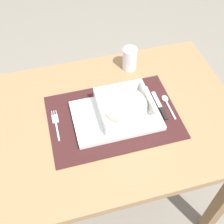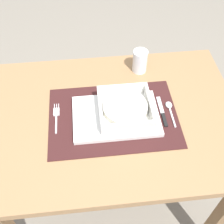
{
  "view_description": "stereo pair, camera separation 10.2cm",
  "coord_description": "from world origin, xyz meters",
  "views": [
    {
      "loc": [
        -0.17,
        -0.63,
        1.53
      ],
      "look_at": [
        -0.0,
        -0.01,
        0.74
      ],
      "focal_mm": 46.47,
      "sensor_mm": 36.0,
      "label": 1
    },
    {
      "loc": [
        -0.07,
        -0.65,
        1.53
      ],
      "look_at": [
        -0.0,
        -0.01,
        0.74
      ],
      "focal_mm": 46.47,
      "sensor_mm": 36.0,
      "label": 2
    }
  ],
  "objects": [
    {
      "name": "ground_plane",
      "position": [
        0.0,
        0.0,
        0.0
      ],
      "size": [
        6.0,
        6.0,
        0.0
      ],
      "primitive_type": "plane",
      "color": "gray"
    },
    {
      "name": "dining_table",
      "position": [
        0.0,
        0.0,
        0.6
      ],
      "size": [
        0.93,
        0.66,
        0.71
      ],
      "color": "#936D47",
      "rests_on": "ground"
    },
    {
      "name": "placemat",
      "position": [
        -0.0,
        -0.01,
        0.71
      ],
      "size": [
        0.46,
        0.32,
        0.0
      ],
      "primitive_type": "cube",
      "color": "#381919",
      "rests_on": "dining_table"
    },
    {
      "name": "serving_plate",
      "position": [
        0.01,
        -0.01,
        0.72
      ],
      "size": [
        0.3,
        0.2,
        0.02
      ],
      "primitive_type": "cube",
      "color": "white",
      "rests_on": "placemat"
    },
    {
      "name": "porridge_bowl",
      "position": [
        0.04,
        -0.01,
        0.75
      ],
      "size": [
        0.18,
        0.18,
        0.05
      ],
      "color": "white",
      "rests_on": "serving_plate"
    },
    {
      "name": "fork",
      "position": [
        -0.2,
        0.02,
        0.72
      ],
      "size": [
        0.02,
        0.13,
        0.0
      ],
      "rotation": [
        0.0,
        0.0,
        0.01
      ],
      "color": "silver",
      "rests_on": "placemat"
    },
    {
      "name": "spoon",
      "position": [
        0.21,
        0.01,
        0.72
      ],
      "size": [
        0.02,
        0.12,
        0.01
      ],
      "rotation": [
        0.0,
        0.0,
        0.02
      ],
      "color": "silver",
      "rests_on": "placemat"
    },
    {
      "name": "butter_knife",
      "position": [
        0.18,
        -0.01,
        0.72
      ],
      "size": [
        0.01,
        0.14,
        0.01
      ],
      "rotation": [
        0.0,
        0.0,
        0.03
      ],
      "color": "black",
      "rests_on": "placemat"
    },
    {
      "name": "bread_knife",
      "position": [
        0.16,
        -0.03,
        0.72
      ],
      "size": [
        0.01,
        0.14,
        0.01
      ],
      "rotation": [
        0.0,
        0.0,
        -0.07
      ],
      "color": "#59331E",
      "rests_on": "placemat"
    },
    {
      "name": "drinking_glass",
      "position": [
        0.13,
        0.23,
        0.76
      ],
      "size": [
        0.06,
        0.06,
        0.1
      ],
      "color": "white",
      "rests_on": "dining_table"
    }
  ]
}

